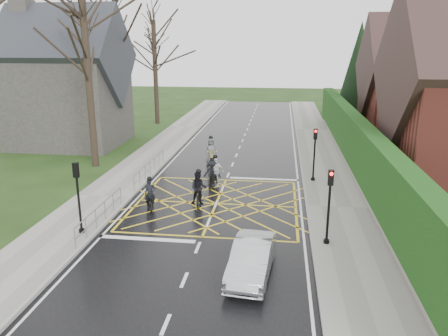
% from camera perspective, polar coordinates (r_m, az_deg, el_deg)
% --- Properties ---
extents(ground, '(120.00, 120.00, 0.00)m').
position_cam_1_polar(ground, '(22.28, -1.03, -4.69)').
color(ground, black).
rests_on(ground, ground).
extents(road, '(9.00, 80.00, 0.01)m').
position_cam_1_polar(road, '(22.28, -1.03, -4.68)').
color(road, black).
rests_on(road, ground).
extents(sidewalk_right, '(3.00, 80.00, 0.15)m').
position_cam_1_polar(sidewalk_right, '(22.23, 14.52, -5.07)').
color(sidewalk_right, gray).
rests_on(sidewalk_right, ground).
extents(sidewalk_left, '(3.00, 80.00, 0.15)m').
position_cam_1_polar(sidewalk_left, '(23.85, -15.47, -3.69)').
color(sidewalk_left, gray).
rests_on(sidewalk_left, ground).
extents(stone_wall, '(0.50, 38.00, 0.70)m').
position_cam_1_polar(stone_wall, '(28.04, 16.72, -0.24)').
color(stone_wall, slate).
rests_on(stone_wall, ground).
extents(hedge, '(0.90, 38.00, 2.80)m').
position_cam_1_polar(hedge, '(27.62, 17.00, 3.24)').
color(hedge, '#0E350F').
rests_on(hedge, stone_wall).
extents(house_far, '(9.80, 8.80, 10.30)m').
position_cam_1_polar(house_far, '(40.48, 24.53, 9.63)').
color(house_far, maroon).
rests_on(house_far, ground).
extents(conifer, '(4.60, 4.60, 10.00)m').
position_cam_1_polar(conifer, '(47.32, 17.13, 11.85)').
color(conifer, black).
rests_on(conifer, ground).
extents(church, '(8.80, 7.80, 11.00)m').
position_cam_1_polar(church, '(36.73, -19.85, 10.50)').
color(church, '#2D2B28').
rests_on(church, ground).
extents(tree_near, '(9.24, 9.24, 11.44)m').
position_cam_1_polar(tree_near, '(29.23, -17.64, 15.37)').
color(tree_near, black).
rests_on(tree_near, ground).
extents(tree_mid, '(10.08, 10.08, 12.48)m').
position_cam_1_polar(tree_mid, '(37.01, -13.87, 16.76)').
color(tree_mid, black).
rests_on(tree_mid, ground).
extents(tree_far, '(8.40, 8.40, 10.40)m').
position_cam_1_polar(tree_far, '(44.38, -9.07, 14.95)').
color(tree_far, black).
rests_on(tree_far, ground).
extents(railing_south, '(0.05, 5.04, 1.03)m').
position_cam_1_polar(railing_south, '(20.08, -15.86, -5.32)').
color(railing_south, slate).
rests_on(railing_south, ground).
extents(railing_north, '(0.05, 6.04, 1.03)m').
position_cam_1_polar(railing_north, '(26.76, -9.66, 0.43)').
color(railing_north, slate).
rests_on(railing_north, ground).
extents(traffic_light_ne, '(0.24, 0.31, 3.21)m').
position_cam_1_polar(traffic_light_ne, '(25.65, 11.71, 1.66)').
color(traffic_light_ne, black).
rests_on(traffic_light_ne, ground).
extents(traffic_light_se, '(0.24, 0.31, 3.21)m').
position_cam_1_polar(traffic_light_se, '(17.66, 13.52, -5.07)').
color(traffic_light_se, black).
rests_on(traffic_light_se, ground).
extents(traffic_light_sw, '(0.24, 0.31, 3.21)m').
position_cam_1_polar(traffic_light_sw, '(19.12, -18.45, -3.82)').
color(traffic_light_sw, black).
rests_on(traffic_light_sw, ground).
extents(cyclist_rear, '(1.22, 1.79, 1.65)m').
position_cam_1_polar(cyclist_rear, '(21.75, -9.66, -3.95)').
color(cyclist_rear, black).
rests_on(cyclist_rear, ground).
extents(cyclist_back, '(0.90, 1.90, 1.86)m').
position_cam_1_polar(cyclist_back, '(21.98, -3.34, -3.06)').
color(cyclist_back, black).
rests_on(cyclist_back, ground).
extents(cyclist_mid, '(1.01, 1.74, 1.69)m').
position_cam_1_polar(cyclist_mid, '(24.76, -1.56, -1.04)').
color(cyclist_mid, black).
rests_on(cyclist_mid, ground).
extents(cyclist_front, '(1.01, 1.86, 1.83)m').
position_cam_1_polar(cyclist_front, '(24.79, -1.16, -0.87)').
color(cyclist_front, black).
rests_on(cyclist_front, ground).
extents(cyclist_lead, '(1.29, 2.12, 1.95)m').
position_cam_1_polar(cyclist_lead, '(29.30, -1.73, 1.78)').
color(cyclist_lead, yellow).
rests_on(cyclist_lead, ground).
extents(car, '(1.65, 3.89, 1.25)m').
position_cam_1_polar(car, '(15.61, 3.65, -11.72)').
color(car, '#B3B5BB').
rests_on(car, ground).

